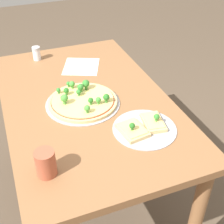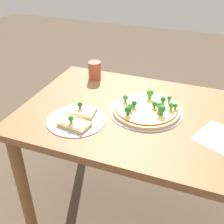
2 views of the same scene
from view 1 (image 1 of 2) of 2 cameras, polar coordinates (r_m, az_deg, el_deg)
ground_plane at (r=1.98m, az=-3.76°, el=-15.40°), size 8.00×8.00×0.00m
dining_table at (r=1.54m, az=-4.66°, el=-0.78°), size 1.22×0.75×0.73m
pizza_tray_whole at (r=1.44m, az=-5.40°, el=2.09°), size 0.34×0.34×0.07m
pizza_tray_slice at (r=1.30m, az=5.73°, el=-2.75°), size 0.27×0.27×0.06m
drinking_cup at (r=1.10m, az=-12.03°, el=-9.13°), size 0.07×0.07×0.10m
condiment_shaker at (r=1.87m, az=-13.63°, el=10.39°), size 0.05×0.05×0.08m
paper_menu at (r=1.77m, az=-5.64°, el=8.30°), size 0.26×0.25×0.00m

